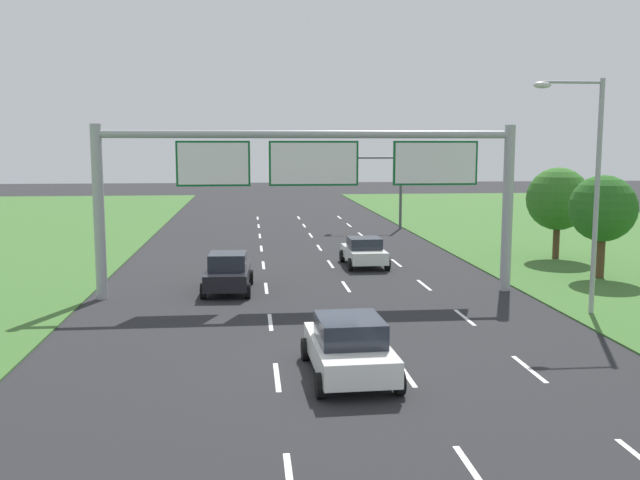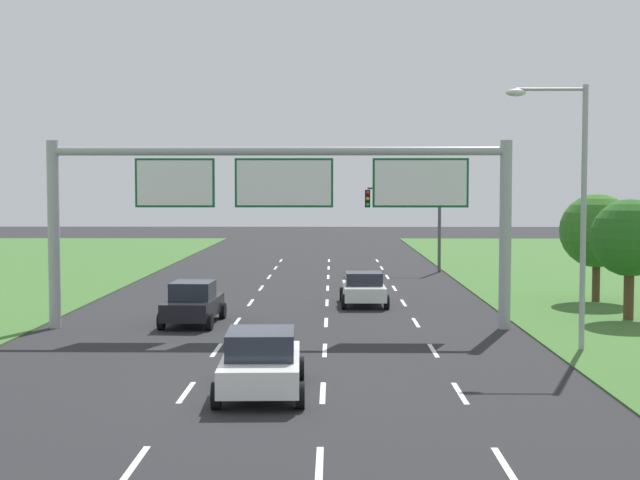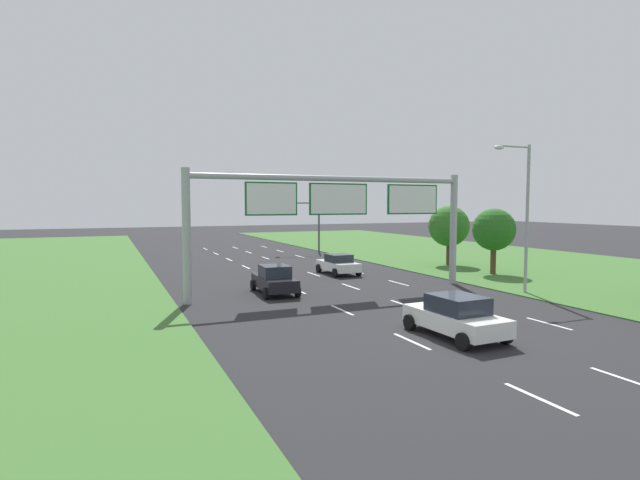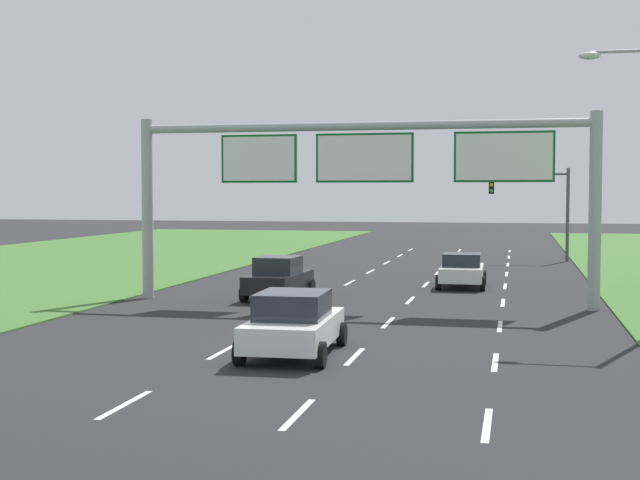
{
  "view_description": "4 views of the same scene",
  "coord_description": "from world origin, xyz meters",
  "views": [
    {
      "loc": [
        -2.42,
        -18.45,
        6.17
      ],
      "look_at": [
        0.53,
        11.31,
        2.17
      ],
      "focal_mm": 40.0,
      "sensor_mm": 36.0,
      "label": 1
    },
    {
      "loc": [
        1.99,
        -22.47,
        5.2
      ],
      "look_at": [
        1.53,
        10.6,
        3.3
      ],
      "focal_mm": 50.0,
      "sensor_mm": 36.0,
      "label": 2
    },
    {
      "loc": [
        -12.2,
        -15.53,
        5.16
      ],
      "look_at": [
        -0.64,
        11.26,
        3.04
      ],
      "focal_mm": 28.0,
      "sensor_mm": 36.0,
      "label": 3
    },
    {
      "loc": [
        5.73,
        -22.03,
        4.17
      ],
      "look_at": [
        -0.76,
        7.26,
        2.55
      ],
      "focal_mm": 50.0,
      "sensor_mm": 36.0,
      "label": 4
    }
  ],
  "objects": [
    {
      "name": "ground_plane",
      "position": [
        0.0,
        0.0,
        0.0
      ],
      "size": [
        200.0,
        200.0,
        0.0
      ],
      "primitive_type": "plane",
      "color": "#262628"
    },
    {
      "name": "lane_dashes_inner_left",
      "position": [
        -1.75,
        12.0,
        0.0
      ],
      "size": [
        0.14,
        62.4,
        0.01
      ],
      "color": "white",
      "rests_on": "ground_plane"
    },
    {
      "name": "lane_dashes_inner_right",
      "position": [
        1.75,
        12.0,
        0.0
      ],
      "size": [
        0.14,
        62.4,
        0.01
      ],
      "color": "white",
      "rests_on": "ground_plane"
    },
    {
      "name": "lane_dashes_slip",
      "position": [
        5.25,
        12.0,
        0.0
      ],
      "size": [
        0.14,
        62.4,
        0.01
      ],
      "color": "white",
      "rests_on": "ground_plane"
    },
    {
      "name": "car_near_red",
      "position": [
        0.18,
        -0.13,
        0.82
      ],
      "size": [
        2.34,
        4.35,
        1.64
      ],
      "rotation": [
        0.0,
        0.0,
        0.04
      ],
      "color": "white",
      "rests_on": "ground_plane"
    },
    {
      "name": "car_lead_silver",
      "position": [
        3.4,
        17.24,
        0.74
      ],
      "size": [
        2.13,
        3.96,
        1.48
      ],
      "rotation": [
        0.0,
        0.0,
        0.02
      ],
      "color": "white",
      "rests_on": "ground_plane"
    },
    {
      "name": "car_mid_lane",
      "position": [
        -3.37,
        11.52,
        0.81
      ],
      "size": [
        2.16,
        4.17,
        1.65
      ],
      "rotation": [
        0.0,
        0.0,
        -0.04
      ],
      "color": "black",
      "rests_on": "ground_plane"
    },
    {
      "name": "sign_gantry",
      "position": [
        0.27,
        10.51,
        4.96
      ],
      "size": [
        17.24,
        0.44,
        7.0
      ],
      "color": "#9EA0A5",
      "rests_on": "ground_plane"
    },
    {
      "name": "traffic_light_mast",
      "position": [
        6.76,
        33.17,
        3.87
      ],
      "size": [
        4.76,
        0.49,
        5.6
      ],
      "color": "#47494F",
      "rests_on": "ground_plane"
    },
    {
      "name": "street_lamp",
      "position": [
        9.62,
        5.97,
        5.08
      ],
      "size": [
        2.61,
        0.32,
        8.5
      ],
      "color": "#9EA0A5",
      "rests_on": "ground_plane"
    },
    {
      "name": "roadside_tree_mid",
      "position": [
        13.7,
        12.62,
        3.27
      ],
      "size": [
        3.06,
        3.06,
        4.82
      ],
      "color": "#513823",
      "rests_on": "ground_plane"
    },
    {
      "name": "roadside_tree_far",
      "position": [
        14.08,
        18.28,
        3.29
      ],
      "size": [
        3.37,
        3.37,
        4.99
      ],
      "color": "#513823",
      "rests_on": "ground_plane"
    }
  ]
}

